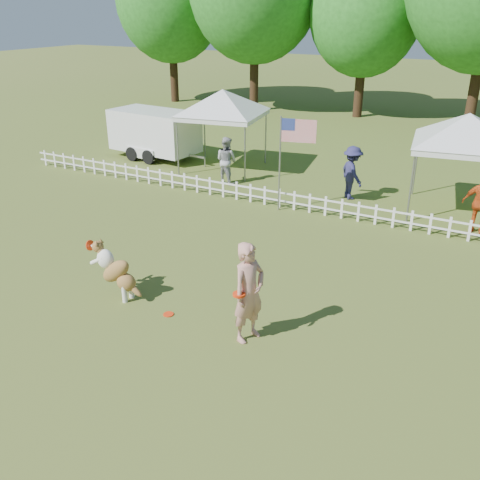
% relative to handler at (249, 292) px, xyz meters
% --- Properties ---
extents(ground, '(120.00, 120.00, 0.00)m').
position_rel_handler_xyz_m(ground, '(-1.69, -0.25, -0.97)').
color(ground, '#425B1C').
rests_on(ground, ground).
extents(picket_fence, '(22.00, 0.08, 0.60)m').
position_rel_handler_xyz_m(picket_fence, '(-1.69, 6.75, -0.67)').
color(picket_fence, white).
rests_on(picket_fence, ground).
extents(handler, '(0.66, 0.82, 1.94)m').
position_rel_handler_xyz_m(handler, '(0.00, 0.00, 0.00)').
color(handler, tan).
rests_on(handler, ground).
extents(dog, '(1.19, 0.40, 1.23)m').
position_rel_handler_xyz_m(dog, '(-3.16, 0.05, -0.36)').
color(dog, brown).
rests_on(dog, ground).
extents(frisbee_on_turf, '(0.22, 0.22, 0.02)m').
position_rel_handler_xyz_m(frisbee_on_turf, '(-1.80, -0.05, -0.96)').
color(frisbee_on_turf, red).
rests_on(frisbee_on_turf, ground).
extents(canopy_tent_left, '(3.22, 3.22, 2.89)m').
position_rel_handler_xyz_m(canopy_tent_left, '(-6.11, 9.67, 0.47)').
color(canopy_tent_left, silver).
rests_on(canopy_tent_left, ground).
extents(canopy_tent_right, '(3.19, 3.19, 2.90)m').
position_rel_handler_xyz_m(canopy_tent_right, '(2.39, 8.90, 0.48)').
color(canopy_tent_right, silver).
rests_on(canopy_tent_right, ground).
extents(cargo_trailer, '(4.58, 2.34, 1.94)m').
position_rel_handler_xyz_m(cargo_trailer, '(-9.36, 9.75, 0.00)').
color(cargo_trailer, white).
rests_on(cargo_trailer, ground).
extents(flag_pole, '(1.09, 0.38, 2.85)m').
position_rel_handler_xyz_m(flag_pole, '(-2.36, 6.52, 0.45)').
color(flag_pole, gray).
rests_on(flag_pole, ground).
extents(spectator_a, '(0.91, 0.77, 1.63)m').
position_rel_handler_xyz_m(spectator_a, '(-5.10, 8.14, -0.16)').
color(spectator_a, '#9D9DA2').
rests_on(spectator_a, ground).
extents(spectator_b, '(1.22, 1.24, 1.71)m').
position_rel_handler_xyz_m(spectator_b, '(-0.76, 8.61, -0.12)').
color(spectator_b, '#25244D').
rests_on(spectator_b, ground).
extents(tree_far_left, '(6.60, 6.60, 11.00)m').
position_rel_handler_xyz_m(tree_far_left, '(-16.69, 21.75, 4.53)').
color(tree_far_left, '#22641C').
rests_on(tree_far_left, ground).
extents(tree_left, '(7.40, 7.40, 12.00)m').
position_rel_handler_xyz_m(tree_left, '(-10.69, 21.25, 5.03)').
color(tree_left, '#22641C').
rests_on(tree_left, ground).
extents(tree_center_left, '(6.00, 6.00, 9.80)m').
position_rel_handler_xyz_m(tree_center_left, '(-4.69, 22.25, 3.93)').
color(tree_center_left, '#22641C').
rests_on(tree_center_left, ground).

